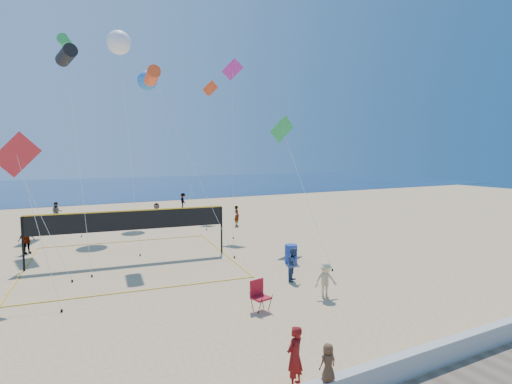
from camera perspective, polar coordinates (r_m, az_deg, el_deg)
name	(u,v)px	position (r m, az deg, el deg)	size (l,w,h in m)	color
ground	(268,346)	(12.46, 1.80, -21.10)	(120.00, 120.00, 0.00)	#D7B079
ocean	(86,187)	(72.13, -23.15, 0.63)	(140.00, 50.00, 0.03)	#10244F
woman	(295,356)	(10.37, 5.55, -22.32)	(0.54, 0.36, 1.49)	maroon
toddler	(328,362)	(9.64, 10.25, -22.83)	(0.41, 0.27, 0.84)	brown
bystander_a	(294,264)	(17.88, 5.44, -10.22)	(0.72, 0.56, 1.49)	navy
bystander_b	(326,280)	(16.05, 9.91, -12.27)	(0.91, 0.52, 1.40)	#C5B383
far_person_0	(26,240)	(25.84, -29.97, -6.02)	(0.88, 0.37, 1.50)	gray
far_person_1	(157,213)	(32.81, -14.00, -2.99)	(1.55, 0.49, 1.67)	gray
far_person_2	(237,216)	(30.95, -2.76, -3.42)	(0.58, 0.38, 1.58)	gray
far_person_3	(57,212)	(36.62, -26.59, -2.57)	(0.79, 0.62, 1.63)	gray
far_person_4	(183,201)	(41.50, -10.38, -1.23)	(1.01, 0.58, 1.57)	gray
camp_chair	(259,293)	(14.65, 0.43, -14.28)	(0.69, 0.82, 1.22)	maroon
trash_barrel	(291,254)	(20.70, 5.03, -8.80)	(0.64, 0.64, 0.95)	navy
volleyball_net	(130,226)	(21.71, -17.51, -4.64)	(11.02, 10.89, 2.68)	black
kite_1	(66,55)	(29.39, -25.46, 17.20)	(1.31, 10.77, 12.40)	black
kite_2	(152,76)	(23.49, -14.59, 15.73)	(3.84, 4.30, 10.31)	#F94C1F
kite_3	(18,160)	(18.31, -30.85, 3.98)	(2.22, 3.45, 6.46)	red
kite_4	(284,134)	(24.41, 4.02, 8.20)	(1.88, 6.44, 7.95)	green
kite_5	(233,80)	(29.97, -3.36, 15.73)	(2.33, 3.89, 12.48)	#D52E9B
kite_6	(119,43)	(33.00, -19.00, 19.53)	(1.92, 10.71, 14.62)	white
kite_7	(147,80)	(35.40, -15.26, 15.12)	(3.53, 7.90, 12.42)	#2780E4
kite_8	(66,44)	(36.20, -25.47, 18.59)	(1.43, 7.37, 14.67)	green
kite_9	(209,97)	(36.65, -6.79, 13.26)	(4.09, 2.66, 12.14)	#F94C1F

